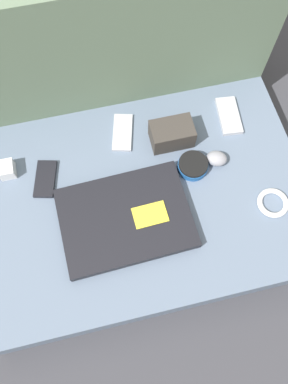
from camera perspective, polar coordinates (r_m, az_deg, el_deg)
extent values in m
plane|color=#38383D|center=(1.17, 0.00, -2.82)|extent=(8.00, 8.00, 0.00)
cube|color=slate|center=(1.11, 0.00, -1.68)|extent=(0.92, 0.63, 0.13)
cube|color=#60755B|center=(1.16, -5.02, 21.08)|extent=(0.92, 0.20, 0.53)
cube|color=black|center=(1.01, -2.85, -4.01)|extent=(0.36, 0.26, 0.03)
cube|color=yellow|center=(1.00, 0.67, -3.54)|extent=(0.09, 0.06, 0.00)
ellipsoid|color=gray|center=(1.10, 11.01, 5.04)|extent=(0.07, 0.07, 0.04)
cylinder|color=#1E569E|center=(1.08, 7.44, 3.91)|extent=(0.09, 0.09, 0.02)
cylinder|color=black|center=(1.07, 7.53, 4.27)|extent=(0.08, 0.08, 0.01)
cube|color=#B7B7BC|center=(1.14, -3.30, 9.06)|extent=(0.09, 0.14, 0.01)
cube|color=black|center=(1.10, -14.80, 1.95)|extent=(0.08, 0.12, 0.01)
cube|color=#B7B7BC|center=(1.19, 12.80, 11.26)|extent=(0.07, 0.14, 0.01)
cube|color=#38332D|center=(1.10, 4.25, 8.80)|extent=(0.12, 0.08, 0.07)
cube|color=silver|center=(1.13, -20.16, 3.24)|extent=(0.04, 0.05, 0.04)
torus|color=white|center=(1.09, 19.05, -1.57)|extent=(0.09, 0.09, 0.01)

